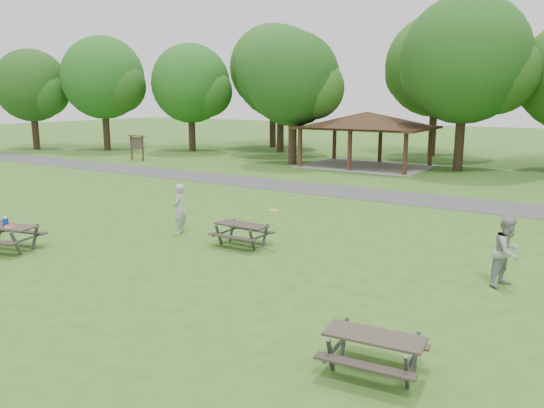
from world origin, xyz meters
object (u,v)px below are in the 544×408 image
at_px(frisbee_thrower, 179,209).
at_px(frisbee_catcher, 507,252).
at_px(picnic_table_middle, 242,229).
at_px(picnic_table_near, 1,227).

distance_m(frisbee_thrower, frisbee_catcher, 10.67).
bearing_deg(frisbee_thrower, picnic_table_middle, 64.15).
xyz_separation_m(picnic_table_middle, frisbee_catcher, (7.87, 0.58, 0.36)).
bearing_deg(frisbee_catcher, picnic_table_near, 131.27).
bearing_deg(frisbee_catcher, frisbee_thrower, 113.88).
bearing_deg(picnic_table_near, picnic_table_middle, 36.05).
distance_m(picnic_table_middle, frisbee_catcher, 7.90).
height_order(picnic_table_near, picnic_table_middle, picnic_table_near).
xyz_separation_m(picnic_table_near, picnic_table_middle, (6.12, 4.45, -0.20)).
distance_m(picnic_table_near, picnic_table_middle, 7.57).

